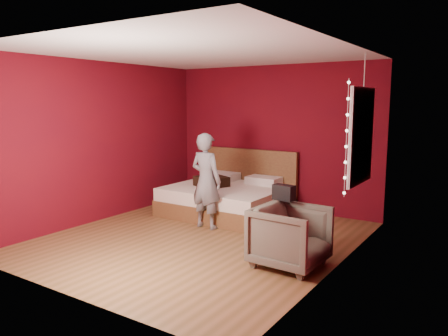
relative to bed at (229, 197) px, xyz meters
The scene contains 10 objects.
floor 1.56m from the bed, 72.73° to the right, with size 4.50×4.50×0.00m, color brown.
room_walls 2.08m from the bed, 72.73° to the right, with size 4.04×4.54×2.62m.
window 2.77m from the bed, 13.09° to the right, with size 0.05×0.97×1.27m.
fairy_lights 2.90m from the bed, 24.43° to the right, with size 0.04×0.04×1.45m.
bed is the anchor object (origin of this frame).
person 1.09m from the bed, 78.48° to the right, with size 0.54×0.35×1.48m, color slate.
armchair 2.64m from the bed, 41.38° to the right, with size 0.78×0.80×0.73m, color #615D4C.
handbag 2.36m from the bed, 40.10° to the right, with size 0.27×0.14×0.19m, color black.
throw_pillow 0.43m from the bed, 140.96° to the right, with size 0.48×0.48×0.17m, color black.
hanging_plant 2.82m from the bed, ahead, with size 0.42×0.40×0.95m.
Camera 1 is at (3.61, -4.88, 1.94)m, focal length 35.00 mm.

